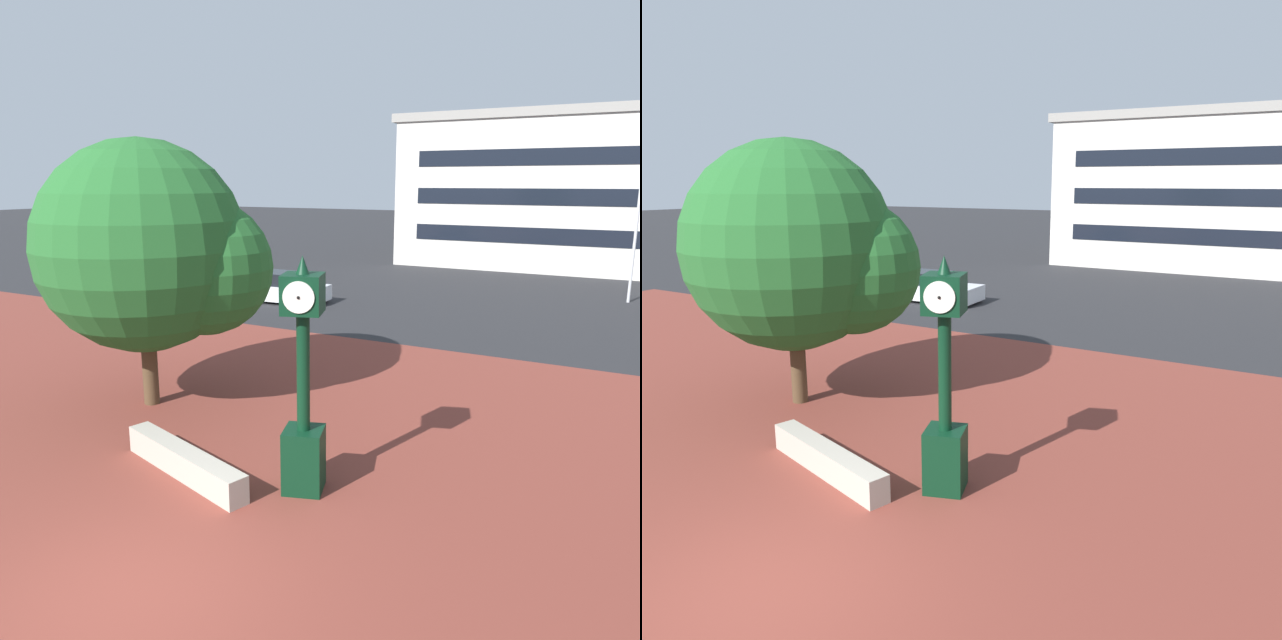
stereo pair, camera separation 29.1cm
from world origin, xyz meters
TOP-DOWN VIEW (x-y plane):
  - ground_plane at (0.00, 0.00)m, footprint 200.00×200.00m
  - plaza_brick_paving at (0.00, 4.49)m, footprint 44.00×16.98m
  - planter_wall at (-1.53, 2.76)m, footprint 3.18×1.31m
  - street_clock at (0.58, 3.34)m, footprint 0.82×0.82m
  - plaza_tree at (-4.37, 5.35)m, footprint 5.05×4.70m
  - car_street_near at (-8.95, 17.25)m, footprint 4.61×2.04m

SIDE VIEW (x-z plane):
  - ground_plane at x=0.00m, z-range 0.00..0.00m
  - plaza_brick_paving at x=0.00m, z-range 0.00..0.01m
  - planter_wall at x=-1.53m, z-range 0.00..0.50m
  - car_street_near at x=-8.95m, z-range -0.07..1.21m
  - street_clock at x=0.58m, z-range -0.32..3.65m
  - plaza_tree at x=-4.37m, z-range 0.56..6.58m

